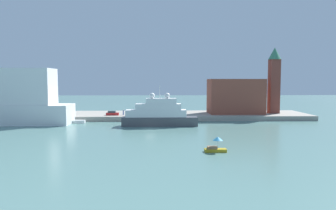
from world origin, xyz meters
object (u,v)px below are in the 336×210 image
Objects in this scene: work_barge at (76,122)px; small_motorboat at (216,146)px; mooring_bollard at (150,115)px; harbor_building at (235,96)px; person_figure at (123,113)px; bell_tower at (274,77)px; large_yacht at (159,115)px; parked_car at (112,113)px.

small_motorboat is at bearing -47.86° from work_barge.
work_barge is 23.49m from mooring_bollard.
work_barge is 0.30× the size of harbor_building.
small_motorboat is at bearing -64.87° from person_figure.
harbor_building reaches higher than work_barge.
small_motorboat is 0.17× the size of bell_tower.
small_motorboat is 46.43m from mooring_bollard.
work_barge is 70.02m from bell_tower.
small_motorboat is at bearing -119.76° from bell_tower.
harbor_building is at bearing -176.96° from bell_tower.
bell_tower reaches higher than mooring_bollard.
large_yacht is 35.01× the size of mooring_bollard.
harbor_building reaches higher than mooring_bollard.
work_barge is at bearing -170.44° from mooring_bollard.
person_figure reaches higher than work_barge.
mooring_bollard is (9.24, -4.12, -0.54)m from person_figure.
mooring_bollard is (-13.53, 44.41, 0.74)m from small_motorboat.
small_motorboat is at bearing -61.26° from parked_car.
work_barge is 12.90m from parked_car.
harbor_building is 43.62m from parked_car.
bell_tower is at bearing 11.82° from mooring_bollard.
small_motorboat reaches higher than work_barge.
bell_tower is 46.87m from mooring_bollard.
parked_car is 6.77× the size of mooring_bollard.
harbor_building is (16.60, 52.92, 6.55)m from small_motorboat.
bell_tower is at bearing 25.93° from large_yacht.
large_yacht is at bearing -75.47° from mooring_bollard.
person_figure is at bearing -174.52° from bell_tower.
large_yacht is at bearing -42.98° from parked_car.
large_yacht is 1.16× the size of harbor_building.
large_yacht is at bearing -144.64° from harbor_building.
work_barge is 3.06× the size of person_figure.
bell_tower is 5.52× the size of parked_car.
large_yacht is at bearing -154.07° from bell_tower.
large_yacht is 35.27m from small_motorboat.
parked_car reaches higher than mooring_bollard.
small_motorboat is 54.93m from parked_car.
small_motorboat is 53.62m from person_figure.
bell_tower is (41.40, 20.13, 11.12)m from large_yacht.
harbor_building is 0.81× the size of bell_tower.
parked_car is (-57.09, -5.50, -12.20)m from bell_tower.
harbor_building is (53.26, 12.40, 7.27)m from work_barge.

